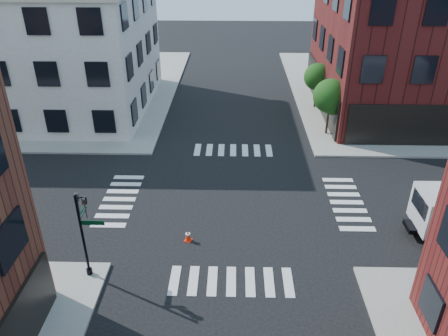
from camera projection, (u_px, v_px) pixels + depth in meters
The scene contains 8 objects.
ground at pixel (232, 201), 26.84m from camera, with size 120.00×120.00×0.00m, color black.
sidewalk_ne at pixel (439, 91), 44.74m from camera, with size 30.00×30.00×0.15m, color gray.
sidewalk_nw at pixel (34, 88), 45.67m from camera, with size 30.00×30.00×0.15m, color gray.
building_nw at pixel (20, 47), 38.63m from camera, with size 22.00×16.00×11.00m, color beige.
tree_near at pixel (331, 98), 33.89m from camera, with size 2.69×2.69×4.49m.
tree_far at pixel (318, 78), 39.29m from camera, with size 2.43×2.43×4.07m.
signal_pole at pixel (84, 226), 19.76m from camera, with size 1.29×1.24×4.60m.
traffic_cone at pixel (188, 236), 23.26m from camera, with size 0.47×0.47×0.67m.
Camera 1 is at (0.05, -22.56, 14.70)m, focal length 35.00 mm.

